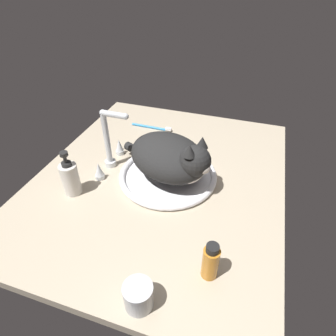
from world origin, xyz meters
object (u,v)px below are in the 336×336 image
at_px(sink_basin, 168,175).
at_px(faucet, 110,146).
at_px(metal_jar, 138,296).
at_px(soap_pump_bottle, 70,178).
at_px(amber_bottle, 211,262).
at_px(toothbrush, 152,127).
at_px(cat, 172,158).

height_order(sink_basin, faucet, faucet).
height_order(metal_jar, soap_pump_bottle, soap_pump_bottle).
distance_m(amber_bottle, toothbrush, 0.73).
relative_size(faucet, toothbrush, 1.20).
xyz_separation_m(amber_bottle, toothbrush, (0.63, 0.38, -0.04)).
relative_size(sink_basin, cat, 0.92).
height_order(sink_basin, toothbrush, sink_basin).
relative_size(sink_basin, metal_jar, 5.03).
distance_m(metal_jar, toothbrush, 0.79).
bearing_deg(toothbrush, faucet, 171.99).
bearing_deg(soap_pump_bottle, toothbrush, -11.73).
bearing_deg(toothbrush, soap_pump_bottle, 168.27).
distance_m(soap_pump_bottle, toothbrush, 0.48).
relative_size(faucet, metal_jar, 3.32).
bearing_deg(faucet, cat, -91.83).
xyz_separation_m(metal_jar, amber_bottle, (0.12, -0.13, 0.02)).
height_order(sink_basin, amber_bottle, amber_bottle).
height_order(sink_basin, metal_jar, metal_jar).
bearing_deg(faucet, amber_bottle, -127.26).
bearing_deg(soap_pump_bottle, cat, -60.51).
bearing_deg(faucet, sink_basin, -90.00).
height_order(cat, toothbrush, cat).
xyz_separation_m(faucet, metal_jar, (-0.45, -0.29, -0.05)).
relative_size(faucet, cat, 0.60).
distance_m(sink_basin, soap_pump_bottle, 0.32).
xyz_separation_m(sink_basin, amber_bottle, (-0.32, -0.21, 0.04)).
height_order(cat, soap_pump_bottle, cat).
relative_size(metal_jar, soap_pump_bottle, 0.43).
height_order(faucet, metal_jar, faucet).
relative_size(faucet, amber_bottle, 2.04).
relative_size(faucet, soap_pump_bottle, 1.42).
distance_m(metal_jar, soap_pump_bottle, 0.44).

